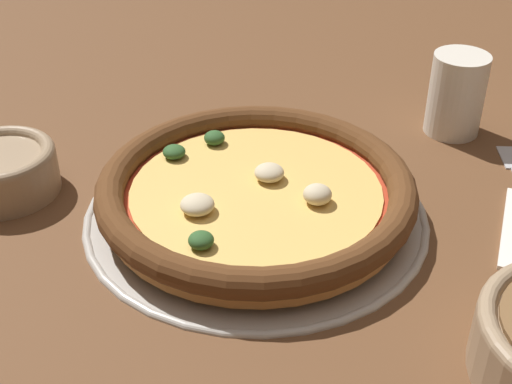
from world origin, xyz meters
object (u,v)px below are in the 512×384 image
drinking_cup (456,94)px  bowl_near (2,169)px  pizza (256,192)px  pizza_tray (256,212)px

drinking_cup → bowl_near: bearing=-167.7°
pizza → bowl_near: bearing=168.1°
pizza → drinking_cup: 0.27m
pizza_tray → pizza: bearing=-173.3°
pizza → drinking_cup: drinking_cup is taller
pizza → bowl_near: 0.25m
pizza → drinking_cup: bearing=34.2°
pizza_tray → drinking_cup: 0.28m
bowl_near → pizza_tray: bearing=-11.8°
bowl_near → drinking_cup: drinking_cup is taller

